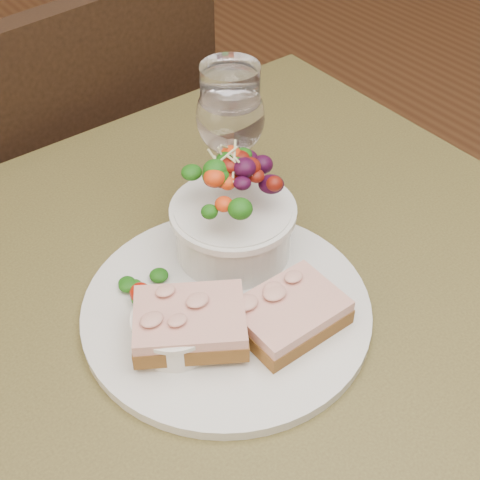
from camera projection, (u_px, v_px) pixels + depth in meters
cafe_table at (251, 366)px, 0.76m from camera, size 0.80×0.80×0.75m
chair_far at (87, 255)px, 1.41m from camera, size 0.46×0.46×0.90m
dinner_plate at (226, 309)px, 0.68m from camera, size 0.29×0.29×0.01m
sandwich_front at (290, 314)px, 0.65m from camera, size 0.10×0.08×0.03m
sandwich_back at (190, 323)px, 0.63m from camera, size 0.13×0.12×0.03m
ramekin at (175, 328)px, 0.63m from camera, size 0.08×0.08×0.04m
salad_bowl at (233, 209)px, 0.70m from camera, size 0.12×0.12×0.13m
garnish at (146, 287)px, 0.69m from camera, size 0.05×0.04×0.02m
wine_glass at (231, 121)px, 0.73m from camera, size 0.08×0.08×0.18m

